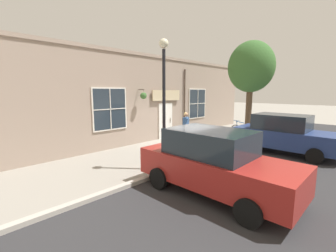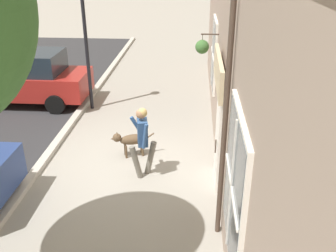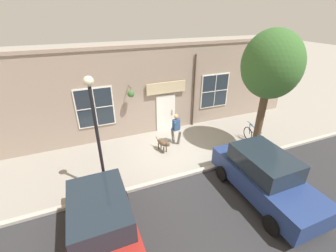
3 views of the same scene
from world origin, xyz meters
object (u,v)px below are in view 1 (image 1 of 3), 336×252
at_px(dog_on_leash, 181,138).
at_px(leaning_bicycle, 243,130).
at_px(parked_car_nearest_curb, 214,162).
at_px(street_lamp, 164,86).
at_px(pedestrian_walking, 186,124).
at_px(parked_car_mid_block, 284,134).
at_px(street_tree_by_curb, 251,69).

bearing_deg(dog_on_leash, leaning_bicycle, 76.92).
relative_size(parked_car_nearest_curb, street_lamp, 0.96).
relative_size(leaning_bicycle, street_lamp, 0.39).
bearing_deg(pedestrian_walking, leaning_bicycle, 68.30).
distance_m(dog_on_leash, leaning_bicycle, 4.79).
bearing_deg(parked_car_mid_block, parked_car_nearest_curb, -90.26).
relative_size(dog_on_leash, street_tree_by_curb, 0.19).
distance_m(pedestrian_walking, dog_on_leash, 1.11).
bearing_deg(street_lamp, leaning_bicycle, 95.29).
height_order(pedestrian_walking, street_lamp, street_lamp).
relative_size(street_tree_by_curb, street_lamp, 1.25).
distance_m(leaning_bicycle, parked_car_nearest_curb, 8.59).
height_order(street_tree_by_curb, parked_car_mid_block, street_tree_by_curb).
distance_m(dog_on_leash, parked_car_nearest_curb, 5.32).
distance_m(dog_on_leash, street_lamp, 4.32).
relative_size(street_tree_by_curb, parked_car_mid_block, 1.31).
bearing_deg(parked_car_mid_block, street_lamp, -113.39).
distance_m(dog_on_leash, parked_car_mid_block, 4.76).
bearing_deg(street_tree_by_curb, parked_car_nearest_curb, -71.18).
xyz_separation_m(pedestrian_walking, street_tree_by_curb, (1.88, 3.50, 3.08)).
height_order(parked_car_nearest_curb, parked_car_mid_block, same).
bearing_deg(leaning_bicycle, dog_on_leash, -103.08).
height_order(dog_on_leash, parked_car_mid_block, parked_car_mid_block).
bearing_deg(street_lamp, dog_on_leash, 120.77).
bearing_deg(street_tree_by_curb, dog_on_leash, -108.42).
bearing_deg(leaning_bicycle, parked_car_nearest_curb, -69.46).
xyz_separation_m(leaning_bicycle, street_lamp, (0.71, -7.67, 2.59)).
height_order(pedestrian_walking, street_tree_by_curb, street_tree_by_curb).
distance_m(street_tree_by_curb, leaning_bicycle, 3.73).
height_order(leaning_bicycle, street_lamp, street_lamp).
distance_m(street_tree_by_curb, street_lamp, 7.47).
bearing_deg(pedestrian_walking, street_tree_by_curb, 61.74).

